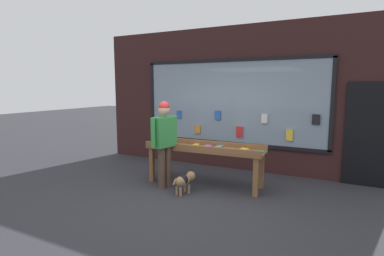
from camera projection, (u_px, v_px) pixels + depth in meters
The scene contains 5 objects.
ground_plane at pixel (184, 198), 5.39m from camera, with size 40.00×40.00×0.00m, color #2D2D33.
shopfront_facade at pixel (233, 99), 7.25m from camera, with size 7.05×0.29×3.42m.
display_table_main at pixel (205, 152), 6.07m from camera, with size 2.43×0.77×0.86m.
person_browsing at pixel (164, 137), 5.85m from camera, with size 0.33×0.66×1.72m.
small_dog at pixel (184, 180), 5.60m from camera, with size 0.29×0.56×0.39m.
Camera 1 is at (2.46, -4.54, 1.99)m, focal length 28.00 mm.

